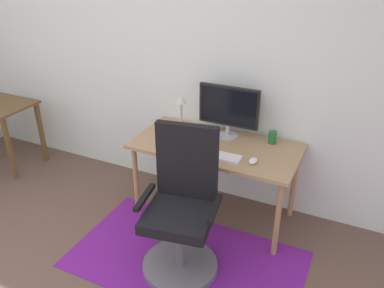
{
  "coord_description": "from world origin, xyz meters",
  "views": [
    {
      "loc": [
        1.58,
        -0.92,
        2.19
      ],
      "look_at": [
        0.41,
        1.54,
        0.81
      ],
      "focal_mm": 36.71,
      "sensor_mm": 36.0,
      "label": 1
    }
  ],
  "objects_px": {
    "coffee_cup": "(272,137)",
    "office_chair": "(182,216)",
    "desk": "(215,152)",
    "monitor": "(229,108)",
    "cell_phone": "(182,130)",
    "keyboard": "(214,155)",
    "side_table": "(1,115)",
    "desk_lamp": "(181,114)",
    "computer_mouse": "(253,161)"
  },
  "relations": [
    {
      "from": "keyboard",
      "to": "computer_mouse",
      "type": "distance_m",
      "value": 0.31
    },
    {
      "from": "office_chair",
      "to": "side_table",
      "type": "xyz_separation_m",
      "value": [
        -2.42,
        0.56,
        0.14
      ]
    },
    {
      "from": "computer_mouse",
      "to": "desk_lamp",
      "type": "bearing_deg",
      "value": 170.79
    },
    {
      "from": "desk",
      "to": "side_table",
      "type": "distance_m",
      "value": 2.41
    },
    {
      "from": "keyboard",
      "to": "office_chair",
      "type": "xyz_separation_m",
      "value": [
        -0.04,
        -0.49,
        -0.28
      ]
    },
    {
      "from": "coffee_cup",
      "to": "office_chair",
      "type": "height_order",
      "value": "office_chair"
    },
    {
      "from": "computer_mouse",
      "to": "desk",
      "type": "bearing_deg",
      "value": 156.95
    },
    {
      "from": "keyboard",
      "to": "cell_phone",
      "type": "xyz_separation_m",
      "value": [
        -0.44,
        0.31,
        -0.0
      ]
    },
    {
      "from": "keyboard",
      "to": "side_table",
      "type": "bearing_deg",
      "value": 178.4
    },
    {
      "from": "desk",
      "to": "cell_phone",
      "type": "height_order",
      "value": "cell_phone"
    },
    {
      "from": "desk",
      "to": "cell_phone",
      "type": "bearing_deg",
      "value": 161.1
    },
    {
      "from": "coffee_cup",
      "to": "desk_lamp",
      "type": "relative_size",
      "value": 0.26
    },
    {
      "from": "desk",
      "to": "monitor",
      "type": "xyz_separation_m",
      "value": [
        0.03,
        0.2,
        0.33
      ]
    },
    {
      "from": "desk_lamp",
      "to": "desk",
      "type": "bearing_deg",
      "value": 9.88
    },
    {
      "from": "desk",
      "to": "monitor",
      "type": "height_order",
      "value": "monitor"
    },
    {
      "from": "keyboard",
      "to": "desk_lamp",
      "type": "relative_size",
      "value": 1.08
    },
    {
      "from": "desk_lamp",
      "to": "coffee_cup",
      "type": "bearing_deg",
      "value": 21.94
    },
    {
      "from": "monitor",
      "to": "desk_lamp",
      "type": "bearing_deg",
      "value": -142.11
    },
    {
      "from": "desk_lamp",
      "to": "monitor",
      "type": "bearing_deg",
      "value": 37.89
    },
    {
      "from": "coffee_cup",
      "to": "computer_mouse",
      "type": "bearing_deg",
      "value": -96.07
    },
    {
      "from": "monitor",
      "to": "coffee_cup",
      "type": "relative_size",
      "value": 5.03
    },
    {
      "from": "monitor",
      "to": "keyboard",
      "type": "relative_size",
      "value": 1.22
    },
    {
      "from": "keyboard",
      "to": "computer_mouse",
      "type": "bearing_deg",
      "value": 3.96
    },
    {
      "from": "monitor",
      "to": "side_table",
      "type": "relative_size",
      "value": 0.74
    },
    {
      "from": "desk",
      "to": "cell_phone",
      "type": "xyz_separation_m",
      "value": [
        -0.38,
        0.13,
        0.08
      ]
    },
    {
      "from": "desk_lamp",
      "to": "office_chair",
      "type": "distance_m",
      "value": 0.87
    },
    {
      "from": "desk",
      "to": "computer_mouse",
      "type": "distance_m",
      "value": 0.41
    },
    {
      "from": "monitor",
      "to": "desk_lamp",
      "type": "distance_m",
      "value": 0.41
    },
    {
      "from": "desk",
      "to": "keyboard",
      "type": "xyz_separation_m",
      "value": [
        0.06,
        -0.18,
        0.08
      ]
    },
    {
      "from": "coffee_cup",
      "to": "office_chair",
      "type": "xyz_separation_m",
      "value": [
        -0.39,
        -0.91,
        -0.32
      ]
    },
    {
      "from": "computer_mouse",
      "to": "side_table",
      "type": "xyz_separation_m",
      "value": [
        -2.77,
        0.05,
        -0.14
      ]
    },
    {
      "from": "computer_mouse",
      "to": "side_table",
      "type": "bearing_deg",
      "value": 179.02
    },
    {
      "from": "computer_mouse",
      "to": "coffee_cup",
      "type": "height_order",
      "value": "coffee_cup"
    },
    {
      "from": "desk",
      "to": "computer_mouse",
      "type": "relative_size",
      "value": 13.28
    },
    {
      "from": "computer_mouse",
      "to": "cell_phone",
      "type": "relative_size",
      "value": 0.74
    },
    {
      "from": "monitor",
      "to": "keyboard",
      "type": "distance_m",
      "value": 0.46
    },
    {
      "from": "cell_phone",
      "to": "monitor",
      "type": "bearing_deg",
      "value": 12.83
    },
    {
      "from": "keyboard",
      "to": "cell_phone",
      "type": "relative_size",
      "value": 3.07
    },
    {
      "from": "computer_mouse",
      "to": "side_table",
      "type": "height_order",
      "value": "computer_mouse"
    },
    {
      "from": "coffee_cup",
      "to": "cell_phone",
      "type": "xyz_separation_m",
      "value": [
        -0.79,
        -0.1,
        -0.05
      ]
    },
    {
      "from": "computer_mouse",
      "to": "cell_phone",
      "type": "height_order",
      "value": "computer_mouse"
    },
    {
      "from": "office_chair",
      "to": "desk",
      "type": "bearing_deg",
      "value": 81.96
    },
    {
      "from": "coffee_cup",
      "to": "side_table",
      "type": "xyz_separation_m",
      "value": [
        -2.82,
        -0.34,
        -0.18
      ]
    },
    {
      "from": "monitor",
      "to": "office_chair",
      "type": "height_order",
      "value": "monitor"
    },
    {
      "from": "desk",
      "to": "monitor",
      "type": "distance_m",
      "value": 0.39
    },
    {
      "from": "keyboard",
      "to": "office_chair",
      "type": "height_order",
      "value": "office_chair"
    },
    {
      "from": "desk",
      "to": "desk_lamp",
      "type": "bearing_deg",
      "value": -170.12
    },
    {
      "from": "keyboard",
      "to": "coffee_cup",
      "type": "xyz_separation_m",
      "value": [
        0.35,
        0.41,
        0.04
      ]
    },
    {
      "from": "coffee_cup",
      "to": "office_chair",
      "type": "relative_size",
      "value": 0.09
    },
    {
      "from": "desk",
      "to": "side_table",
      "type": "bearing_deg",
      "value": -177.36
    }
  ]
}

